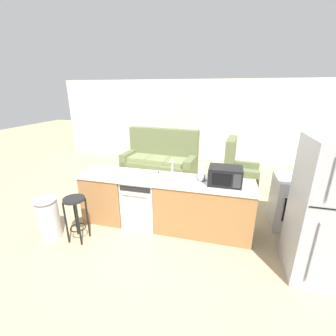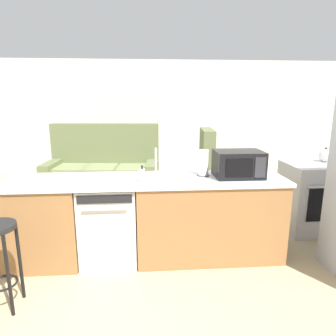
{
  "view_description": "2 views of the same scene",
  "coord_description": "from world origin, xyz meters",
  "px_view_note": "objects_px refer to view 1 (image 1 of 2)",
  "views": [
    {
      "loc": [
        1.09,
        -3.32,
        2.29
      ],
      "look_at": [
        0.11,
        0.42,
        0.93
      ],
      "focal_mm": 24.0,
      "sensor_mm": 36.0,
      "label": 1
    },
    {
      "loc": [
        0.15,
        -3.04,
        1.71
      ],
      "look_at": [
        0.42,
        0.55,
        0.88
      ],
      "focal_mm": 32.0,
      "sensor_mm": 36.0,
      "label": 2
    }
  ],
  "objects_px": {
    "soap_bottle": "(159,177)",
    "bar_stool": "(75,210)",
    "trash_bin": "(48,217)",
    "armchair": "(237,173)",
    "refrigerator": "(328,212)",
    "couch": "(161,161)",
    "kettle": "(311,172)",
    "dishwasher": "(142,201)",
    "stove_range": "(296,203)",
    "microwave": "(225,176)",
    "paper_towel_roll": "(202,172)"
  },
  "relations": [
    {
      "from": "stove_range",
      "to": "soap_bottle",
      "type": "bearing_deg",
      "value": -162.51
    },
    {
      "from": "refrigerator",
      "to": "microwave",
      "type": "height_order",
      "value": "refrigerator"
    },
    {
      "from": "refrigerator",
      "to": "couch",
      "type": "height_order",
      "value": "refrigerator"
    },
    {
      "from": "armchair",
      "to": "microwave",
      "type": "bearing_deg",
      "value": -98.22
    },
    {
      "from": "soap_bottle",
      "to": "paper_towel_roll",
      "type": "bearing_deg",
      "value": 19.1
    },
    {
      "from": "couch",
      "to": "kettle",
      "type": "bearing_deg",
      "value": -29.07
    },
    {
      "from": "refrigerator",
      "to": "paper_towel_roll",
      "type": "xyz_separation_m",
      "value": [
        -1.58,
        0.62,
        0.14
      ]
    },
    {
      "from": "soap_bottle",
      "to": "stove_range",
      "type": "bearing_deg",
      "value": 17.49
    },
    {
      "from": "kettle",
      "to": "trash_bin",
      "type": "xyz_separation_m",
      "value": [
        -4.07,
        -1.48,
        -0.61
      ]
    },
    {
      "from": "refrigerator",
      "to": "trash_bin",
      "type": "xyz_separation_m",
      "value": [
        -3.9,
        -0.25,
        -0.52
      ]
    },
    {
      "from": "bar_stool",
      "to": "couch",
      "type": "xyz_separation_m",
      "value": [
        0.43,
        3.16,
        -0.14
      ]
    },
    {
      "from": "refrigerator",
      "to": "trash_bin",
      "type": "height_order",
      "value": "refrigerator"
    },
    {
      "from": "dishwasher",
      "to": "couch",
      "type": "bearing_deg",
      "value": 98.8
    },
    {
      "from": "trash_bin",
      "to": "couch",
      "type": "xyz_separation_m",
      "value": [
        0.92,
        3.22,
        0.02
      ]
    },
    {
      "from": "dishwasher",
      "to": "couch",
      "type": "height_order",
      "value": "couch"
    },
    {
      "from": "bar_stool",
      "to": "armchair",
      "type": "height_order",
      "value": "armchair"
    },
    {
      "from": "kettle",
      "to": "trash_bin",
      "type": "distance_m",
      "value": 4.37
    },
    {
      "from": "dishwasher",
      "to": "stove_range",
      "type": "height_order",
      "value": "stove_range"
    },
    {
      "from": "microwave",
      "to": "couch",
      "type": "xyz_separation_m",
      "value": [
        -1.75,
        2.43,
        -0.65
      ]
    },
    {
      "from": "trash_bin",
      "to": "couch",
      "type": "bearing_deg",
      "value": 74.05
    },
    {
      "from": "stove_range",
      "to": "armchair",
      "type": "relative_size",
      "value": 0.75
    },
    {
      "from": "microwave",
      "to": "stove_range",
      "type": "bearing_deg",
      "value": 24.24
    },
    {
      "from": "paper_towel_roll",
      "to": "trash_bin",
      "type": "xyz_separation_m",
      "value": [
        -2.31,
        -0.87,
        -0.66
      ]
    },
    {
      "from": "kettle",
      "to": "bar_stool",
      "type": "bearing_deg",
      "value": -158.4
    },
    {
      "from": "armchair",
      "to": "bar_stool",
      "type": "bearing_deg",
      "value": -131.17
    },
    {
      "from": "dishwasher",
      "to": "couch",
      "type": "xyz_separation_m",
      "value": [
        -0.38,
        2.43,
        -0.03
      ]
    },
    {
      "from": "paper_towel_roll",
      "to": "soap_bottle",
      "type": "bearing_deg",
      "value": -160.9
    },
    {
      "from": "kettle",
      "to": "dishwasher",
      "type": "bearing_deg",
      "value": -166.22
    },
    {
      "from": "stove_range",
      "to": "paper_towel_roll",
      "type": "xyz_separation_m",
      "value": [
        -1.58,
        -0.48,
        0.59
      ]
    },
    {
      "from": "refrigerator",
      "to": "kettle",
      "type": "xyz_separation_m",
      "value": [
        0.17,
        1.23,
        0.09
      ]
    },
    {
      "from": "dishwasher",
      "to": "soap_bottle",
      "type": "distance_m",
      "value": 0.68
    },
    {
      "from": "refrigerator",
      "to": "bar_stool",
      "type": "xyz_separation_m",
      "value": [
        -3.41,
        -0.19,
        -0.36
      ]
    },
    {
      "from": "paper_towel_roll",
      "to": "armchair",
      "type": "bearing_deg",
      "value": 71.88
    },
    {
      "from": "paper_towel_roll",
      "to": "bar_stool",
      "type": "distance_m",
      "value": 2.06
    },
    {
      "from": "kettle",
      "to": "armchair",
      "type": "bearing_deg",
      "value": 127.07
    },
    {
      "from": "kettle",
      "to": "couch",
      "type": "relative_size",
      "value": 0.1
    },
    {
      "from": "stove_range",
      "to": "armchair",
      "type": "distance_m",
      "value": 1.82
    },
    {
      "from": "stove_range",
      "to": "bar_stool",
      "type": "relative_size",
      "value": 1.22
    },
    {
      "from": "soap_bottle",
      "to": "bar_stool",
      "type": "relative_size",
      "value": 0.24
    },
    {
      "from": "dishwasher",
      "to": "kettle",
      "type": "distance_m",
      "value": 2.91
    },
    {
      "from": "stove_range",
      "to": "couch",
      "type": "xyz_separation_m",
      "value": [
        -2.98,
        1.88,
        -0.06
      ]
    },
    {
      "from": "trash_bin",
      "to": "armchair",
      "type": "distance_m",
      "value": 4.17
    },
    {
      "from": "microwave",
      "to": "couch",
      "type": "bearing_deg",
      "value": 125.85
    },
    {
      "from": "stove_range",
      "to": "refrigerator",
      "type": "bearing_deg",
      "value": -90.01
    },
    {
      "from": "trash_bin",
      "to": "armchair",
      "type": "relative_size",
      "value": 0.62
    },
    {
      "from": "microwave",
      "to": "paper_towel_roll",
      "type": "xyz_separation_m",
      "value": [
        -0.36,
        0.07,
        -0.0
      ]
    },
    {
      "from": "dishwasher",
      "to": "armchair",
      "type": "relative_size",
      "value": 0.7
    },
    {
      "from": "kettle",
      "to": "paper_towel_roll",
      "type": "bearing_deg",
      "value": -160.84
    },
    {
      "from": "dishwasher",
      "to": "stove_range",
      "type": "distance_m",
      "value": 2.66
    },
    {
      "from": "microwave",
      "to": "paper_towel_roll",
      "type": "distance_m",
      "value": 0.37
    }
  ]
}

